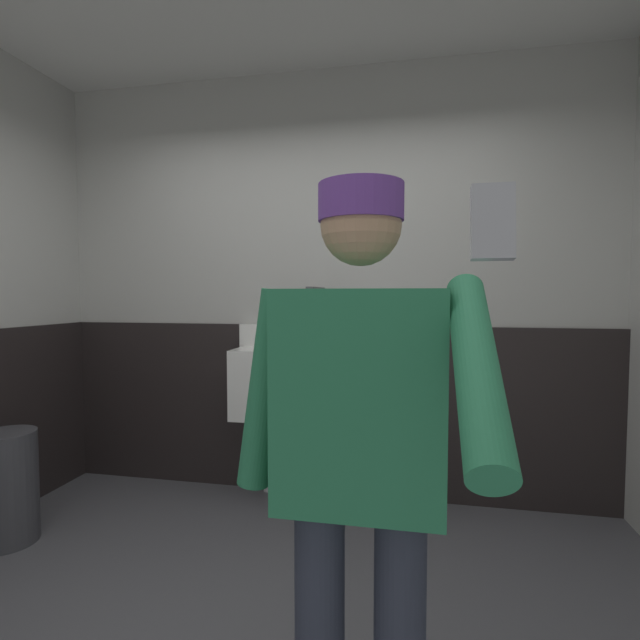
% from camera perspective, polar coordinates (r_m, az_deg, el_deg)
% --- Properties ---
extents(wall_back, '(4.32, 0.12, 2.84)m').
position_cam_1_polar(wall_back, '(3.18, 0.56, 4.31)').
color(wall_back, '#B2B2AD').
rests_on(wall_back, ground_plane).
extents(wainscot_band_back, '(3.72, 0.03, 1.15)m').
position_cam_1_polar(wainscot_band_back, '(3.20, 0.30, -10.94)').
color(wainscot_band_back, black).
rests_on(wainscot_band_back, ground_plane).
extents(urinal_left, '(0.40, 0.34, 1.24)m').
position_cam_1_polar(urinal_left, '(3.12, -7.08, -7.54)').
color(urinal_left, white).
rests_on(urinal_left, ground_plane).
extents(urinal_middle, '(0.40, 0.34, 1.24)m').
position_cam_1_polar(urinal_middle, '(2.97, 6.92, -8.07)').
color(urinal_middle, white).
rests_on(urinal_middle, ground_plane).
extents(privacy_divider_panel, '(0.04, 0.40, 0.90)m').
position_cam_1_polar(privacy_divider_panel, '(2.93, -0.53, -4.78)').
color(privacy_divider_panel, '#4C4C51').
extents(person, '(0.66, 0.60, 1.64)m').
position_cam_1_polar(person, '(1.28, 4.87, -14.72)').
color(person, '#2D3342').
rests_on(person, ground_plane).
extents(cell_phone, '(0.06, 0.04, 0.11)m').
position_cam_1_polar(cell_phone, '(0.73, 20.45, 11.22)').
color(cell_phone, '#A5A8B2').
extents(trash_bin, '(0.30, 0.30, 0.61)m').
position_cam_1_polar(trash_bin, '(3.18, -34.03, -16.68)').
color(trash_bin, '#38383D').
rests_on(trash_bin, ground_plane).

